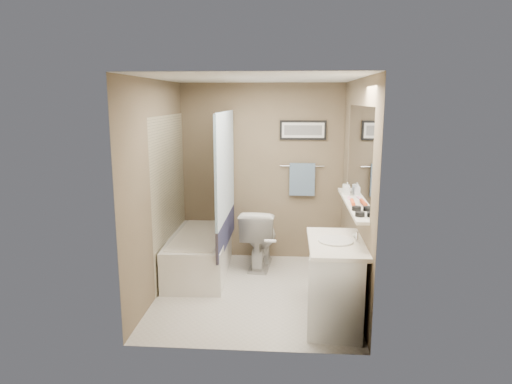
# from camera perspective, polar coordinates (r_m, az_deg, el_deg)

# --- Properties ---
(ground) EXTENTS (2.50, 2.50, 0.00)m
(ground) POSITION_cam_1_polar(r_m,az_deg,el_deg) (5.39, -0.12, -12.40)
(ground) COLOR beige
(ground) RESTS_ON ground
(ceiling) EXTENTS (2.20, 2.50, 0.04)m
(ceiling) POSITION_cam_1_polar(r_m,az_deg,el_deg) (4.93, -0.13, 13.80)
(ceiling) COLOR white
(ceiling) RESTS_ON wall_back
(wall_back) EXTENTS (2.20, 0.04, 2.40)m
(wall_back) POSITION_cam_1_polar(r_m,az_deg,el_deg) (6.23, 0.72, 2.43)
(wall_back) COLOR brown
(wall_back) RESTS_ON ground
(wall_front) EXTENTS (2.20, 0.04, 2.40)m
(wall_front) POSITION_cam_1_polar(r_m,az_deg,el_deg) (3.83, -1.50, -3.39)
(wall_front) COLOR brown
(wall_front) RESTS_ON ground
(wall_left) EXTENTS (0.04, 2.50, 2.40)m
(wall_left) POSITION_cam_1_polar(r_m,az_deg,el_deg) (5.21, -12.05, 0.38)
(wall_left) COLOR brown
(wall_left) RESTS_ON ground
(wall_right) EXTENTS (0.04, 2.50, 2.40)m
(wall_right) POSITION_cam_1_polar(r_m,az_deg,el_deg) (5.06, 12.17, 0.04)
(wall_right) COLOR brown
(wall_right) RESTS_ON ground
(tile_surround) EXTENTS (0.02, 1.55, 2.00)m
(tile_surround) POSITION_cam_1_polar(r_m,az_deg,el_deg) (5.73, -10.70, -0.61)
(tile_surround) COLOR tan
(tile_surround) RESTS_ON wall_left
(curtain_rod) EXTENTS (0.02, 1.55, 0.02)m
(curtain_rod) POSITION_cam_1_polar(r_m,az_deg,el_deg) (5.47, -3.98, 10.09)
(curtain_rod) COLOR silver
(curtain_rod) RESTS_ON wall_left
(curtain_upper) EXTENTS (0.03, 1.45, 1.28)m
(curtain_upper) POSITION_cam_1_polar(r_m,az_deg,el_deg) (5.52, -3.89, 3.33)
(curtain_upper) COLOR white
(curtain_upper) RESTS_ON curtain_rod
(curtain_lower) EXTENTS (0.03, 1.45, 0.36)m
(curtain_lower) POSITION_cam_1_polar(r_m,az_deg,el_deg) (5.70, -3.77, -4.86)
(curtain_lower) COLOR #262748
(curtain_lower) RESTS_ON curtain_rod
(mirror) EXTENTS (0.02, 1.60, 1.00)m
(mirror) POSITION_cam_1_polar(r_m,az_deg,el_deg) (4.85, 12.74, 4.55)
(mirror) COLOR silver
(mirror) RESTS_ON wall_right
(shelf) EXTENTS (0.12, 1.60, 0.03)m
(shelf) POSITION_cam_1_polar(r_m,az_deg,el_deg) (4.93, 11.84, -1.44)
(shelf) COLOR silver
(shelf) RESTS_ON wall_right
(towel_bar) EXTENTS (0.60, 0.02, 0.02)m
(towel_bar) POSITION_cam_1_polar(r_m,az_deg,el_deg) (6.19, 5.81, 3.25)
(towel_bar) COLOR silver
(towel_bar) RESTS_ON wall_back
(towel) EXTENTS (0.34, 0.05, 0.44)m
(towel) POSITION_cam_1_polar(r_m,az_deg,el_deg) (6.20, 5.78, 1.58)
(towel) COLOR #80A0BA
(towel) RESTS_ON towel_bar
(art_frame) EXTENTS (0.62, 0.02, 0.26)m
(art_frame) POSITION_cam_1_polar(r_m,az_deg,el_deg) (6.16, 5.90, 7.70)
(art_frame) COLOR black
(art_frame) RESTS_ON wall_back
(art_mat) EXTENTS (0.56, 0.00, 0.20)m
(art_mat) POSITION_cam_1_polar(r_m,az_deg,el_deg) (6.14, 5.90, 7.69)
(art_mat) COLOR white
(art_mat) RESTS_ON art_frame
(art_image) EXTENTS (0.50, 0.00, 0.13)m
(art_image) POSITION_cam_1_polar(r_m,az_deg,el_deg) (6.14, 5.90, 7.69)
(art_image) COLOR #595959
(art_image) RESTS_ON art_mat
(door) EXTENTS (0.80, 0.02, 2.00)m
(door) POSITION_cam_1_polar(r_m,az_deg,el_deg) (3.86, 6.70, -6.44)
(door) COLOR silver
(door) RESTS_ON wall_front
(door_handle) EXTENTS (0.10, 0.02, 0.02)m
(door_handle) POSITION_cam_1_polar(r_m,az_deg,el_deg) (3.91, 1.80, -6.13)
(door_handle) COLOR silver
(door_handle) RESTS_ON door
(bathtub) EXTENTS (0.76, 1.53, 0.50)m
(bathtub) POSITION_cam_1_polar(r_m,az_deg,el_deg) (5.90, -7.06, -7.69)
(bathtub) COLOR white
(bathtub) RESTS_ON ground
(tub_rim) EXTENTS (0.56, 1.36, 0.02)m
(tub_rim) POSITION_cam_1_polar(r_m,az_deg,el_deg) (5.83, -7.12, -5.37)
(tub_rim) COLOR silver
(tub_rim) RESTS_ON bathtub
(toilet) EXTENTS (0.50, 0.81, 0.79)m
(toilet) POSITION_cam_1_polar(r_m,az_deg,el_deg) (6.04, 0.44, -5.70)
(toilet) COLOR silver
(toilet) RESTS_ON ground
(vanity) EXTENTS (0.59, 0.95, 0.80)m
(vanity) POSITION_cam_1_polar(r_m,az_deg,el_deg) (4.64, 9.99, -11.30)
(vanity) COLOR white
(vanity) RESTS_ON ground
(countertop) EXTENTS (0.54, 0.96, 0.04)m
(countertop) POSITION_cam_1_polar(r_m,az_deg,el_deg) (4.49, 10.05, -6.35)
(countertop) COLOR silver
(countertop) RESTS_ON vanity
(sink_basin) EXTENTS (0.34, 0.34, 0.01)m
(sink_basin) POSITION_cam_1_polar(r_m,az_deg,el_deg) (4.48, 9.94, -6.01)
(sink_basin) COLOR silver
(sink_basin) RESTS_ON countertop
(faucet_spout) EXTENTS (0.02, 0.02, 0.10)m
(faucet_spout) POSITION_cam_1_polar(r_m,az_deg,el_deg) (4.49, 12.50, -5.50)
(faucet_spout) COLOR silver
(faucet_spout) RESTS_ON countertop
(faucet_knob) EXTENTS (0.05, 0.05, 0.05)m
(faucet_knob) POSITION_cam_1_polar(r_m,az_deg,el_deg) (4.59, 12.32, -5.38)
(faucet_knob) COLOR silver
(faucet_knob) RESTS_ON countertop
(candle_bowl_near) EXTENTS (0.09, 0.09, 0.04)m
(candle_bowl_near) POSITION_cam_1_polar(r_m,az_deg,el_deg) (4.35, 12.86, -2.73)
(candle_bowl_near) COLOR black
(candle_bowl_near) RESTS_ON shelf
(candle_bowl_far) EXTENTS (0.09, 0.09, 0.04)m
(candle_bowl_far) POSITION_cam_1_polar(r_m,az_deg,el_deg) (4.57, 12.44, -2.02)
(candle_bowl_far) COLOR black
(candle_bowl_far) RESTS_ON shelf
(hair_brush_front) EXTENTS (0.05, 0.22, 0.04)m
(hair_brush_front) POSITION_cam_1_polar(r_m,az_deg,el_deg) (4.83, 12.00, -1.26)
(hair_brush_front) COLOR #EA5021
(hair_brush_front) RESTS_ON shelf
(pink_comb) EXTENTS (0.05, 0.16, 0.01)m
(pink_comb) POSITION_cam_1_polar(r_m,az_deg,el_deg) (5.12, 11.55, -0.71)
(pink_comb) COLOR pink
(pink_comb) RESTS_ON shelf
(glass_jar) EXTENTS (0.08, 0.08, 0.10)m
(glass_jar) POSITION_cam_1_polar(r_m,az_deg,el_deg) (5.40, 11.17, 0.43)
(glass_jar) COLOR silver
(glass_jar) RESTS_ON shelf
(soap_bottle) EXTENTS (0.07, 0.07, 0.14)m
(soap_bottle) POSITION_cam_1_polar(r_m,az_deg,el_deg) (5.29, 11.33, 0.41)
(soap_bottle) COLOR #999999
(soap_bottle) RESTS_ON shelf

